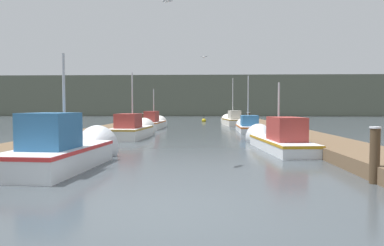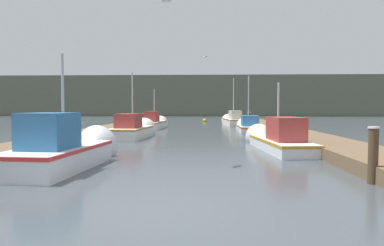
% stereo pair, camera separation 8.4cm
% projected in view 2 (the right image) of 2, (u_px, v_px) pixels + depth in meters
% --- Properties ---
extents(ground_plane, '(200.00, 200.00, 0.00)m').
position_uv_depth(ground_plane, '(160.00, 211.00, 5.96)').
color(ground_plane, '#3D4449').
extents(dock_left, '(2.34, 40.00, 0.42)m').
position_uv_depth(dock_left, '(103.00, 132.00, 22.16)').
color(dock_left, brown).
rests_on(dock_left, ground_plane).
extents(dock_right, '(2.34, 40.00, 0.42)m').
position_uv_depth(dock_right, '(287.00, 132.00, 21.67)').
color(dock_right, brown).
rests_on(dock_right, ground_plane).
extents(distant_shore_ridge, '(120.00, 16.00, 7.89)m').
position_uv_depth(distant_shore_ridge, '(203.00, 97.00, 72.92)').
color(distant_shore_ridge, '#565B4C').
rests_on(distant_shore_ridge, ground_plane).
extents(fishing_boat_0, '(2.02, 4.99, 3.86)m').
position_uv_depth(fishing_boat_0, '(66.00, 150.00, 10.34)').
color(fishing_boat_0, silver).
rests_on(fishing_boat_0, ground_plane).
extents(fishing_boat_1, '(2.00, 6.35, 3.30)m').
position_uv_depth(fishing_boat_1, '(276.00, 139.00, 14.83)').
color(fishing_boat_1, silver).
rests_on(fishing_boat_1, ground_plane).
extents(fishing_boat_2, '(1.95, 5.23, 4.25)m').
position_uv_depth(fishing_boat_2, '(134.00, 130.00, 20.28)').
color(fishing_boat_2, silver).
rests_on(fishing_boat_2, ground_plane).
extents(fishing_boat_3, '(1.56, 5.43, 4.56)m').
position_uv_depth(fishing_boat_3, '(248.00, 126.00, 25.36)').
color(fishing_boat_3, silver).
rests_on(fishing_boat_3, ground_plane).
extents(fishing_boat_4, '(1.65, 5.92, 3.71)m').
position_uv_depth(fishing_boat_4, '(155.00, 123.00, 29.02)').
color(fishing_boat_4, silver).
rests_on(fishing_boat_4, ground_plane).
extents(fishing_boat_5, '(2.11, 5.65, 5.04)m').
position_uv_depth(fishing_boat_5, '(233.00, 120.00, 33.84)').
color(fishing_boat_5, silver).
rests_on(fishing_boat_5, ground_plane).
extents(mooring_piling_0, '(0.34, 0.34, 1.32)m').
position_uv_depth(mooring_piling_0, '(249.00, 120.00, 30.81)').
color(mooring_piling_0, '#473523').
rests_on(mooring_piling_0, ground_plane).
extents(mooring_piling_1, '(0.26, 0.26, 1.35)m').
position_uv_depth(mooring_piling_1, '(373.00, 155.00, 8.04)').
color(mooring_piling_1, '#473523').
rests_on(mooring_piling_1, ground_plane).
extents(mooring_piling_2, '(0.29, 0.29, 1.25)m').
position_uv_depth(mooring_piling_2, '(144.00, 120.00, 30.77)').
color(mooring_piling_2, '#473523').
rests_on(mooring_piling_2, ground_plane).
extents(mooring_piling_3, '(0.33, 0.33, 1.29)m').
position_uv_depth(mooring_piling_3, '(289.00, 130.00, 17.15)').
color(mooring_piling_3, '#473523').
rests_on(mooring_piling_3, ground_plane).
extents(channel_buoy, '(0.51, 0.51, 1.01)m').
position_uv_depth(channel_buoy, '(205.00, 121.00, 41.47)').
color(channel_buoy, gold).
rests_on(channel_buoy, ground_plane).
extents(seagull_lead, '(0.37, 0.54, 0.12)m').
position_uv_depth(seagull_lead, '(165.00, 0.00, 10.50)').
color(seagull_lead, white).
extents(seagull_1, '(0.55, 0.31, 0.12)m').
position_uv_depth(seagull_1, '(204.00, 57.00, 25.12)').
color(seagull_1, white).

